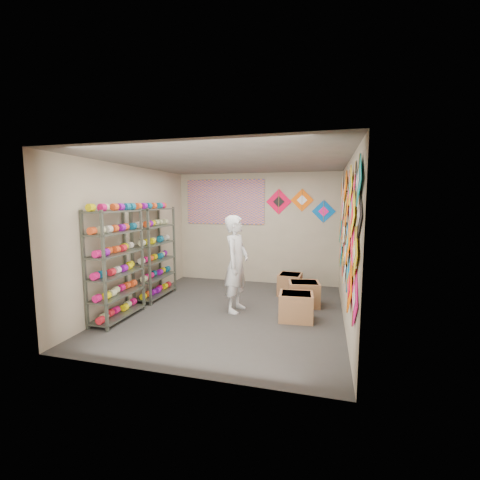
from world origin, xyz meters
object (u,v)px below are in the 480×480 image
(shopkeeper, at_px, (236,264))
(carton_b, at_px, (304,294))
(shelf_rack_back, at_px, (155,253))
(carton_a, at_px, (296,307))
(carton_c, at_px, (290,284))
(shelf_rack_front, at_px, (116,265))

(shopkeeper, relative_size, carton_b, 3.07)
(shelf_rack_back, relative_size, carton_a, 3.36)
(shopkeeper, height_order, carton_a, shopkeeper)
(carton_c, bearing_deg, shelf_rack_front, -137.44)
(shelf_rack_back, distance_m, carton_a, 3.12)
(carton_b, bearing_deg, carton_a, -105.25)
(carton_a, bearing_deg, carton_c, 95.55)
(shopkeeper, distance_m, carton_c, 1.68)
(carton_c, bearing_deg, carton_b, -60.05)
(shelf_rack_front, bearing_deg, shopkeeper, 26.45)
(shopkeeper, bearing_deg, shelf_rack_front, 122.61)
(shopkeeper, distance_m, carton_b, 1.49)
(shopkeeper, xyz_separation_m, carton_c, (0.85, 1.28, -0.66))
(shopkeeper, distance_m, carton_a, 1.30)
(shelf_rack_back, height_order, carton_c, shelf_rack_back)
(carton_c, bearing_deg, carton_a, -76.65)
(carton_b, bearing_deg, shelf_rack_back, 174.91)
(shopkeeper, xyz_separation_m, carton_a, (1.11, -0.20, -0.65))
(shelf_rack_front, relative_size, shelf_rack_back, 1.00)
(carton_a, xyz_separation_m, carton_c, (-0.26, 1.48, -0.01))
(shelf_rack_front, bearing_deg, shelf_rack_back, 90.00)
(carton_a, bearing_deg, carton_b, 79.82)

